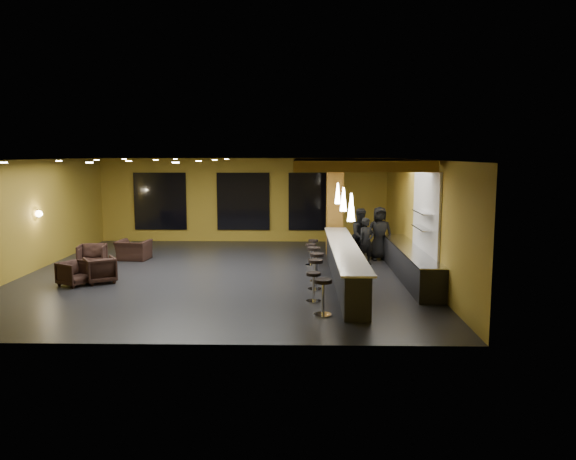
{
  "coord_description": "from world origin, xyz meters",
  "views": [
    {
      "loc": [
        2.36,
        -16.94,
        3.66
      ],
      "look_at": [
        2.0,
        0.5,
        1.3
      ],
      "focal_mm": 35.0,
      "sensor_mm": 36.0,
      "label": 1
    }
  ],
  "objects_px": {
    "pendant_0": "(351,207)",
    "pendant_2": "(338,193)",
    "prep_counter": "(410,264)",
    "armchair_c": "(92,256)",
    "staff_b": "(362,236)",
    "armchair_a": "(74,273)",
    "bar_stool_0": "(323,292)",
    "bar_stool_1": "(313,283)",
    "armchair_b": "(100,270)",
    "bar_stool_2": "(316,271)",
    "staff_c": "(379,233)",
    "bar_stool_4": "(314,257)",
    "column": "(335,207)",
    "bar_stool_3": "(317,264)",
    "pendant_1": "(343,199)",
    "bar_stool_5": "(311,252)",
    "armchair_d": "(134,250)",
    "staff_a": "(366,241)",
    "bar_counter": "(344,265)",
    "bar_stool_6": "(313,247)"
  },
  "relations": [
    {
      "from": "armchair_b",
      "to": "bar_stool_1",
      "type": "relative_size",
      "value": 1.1
    },
    {
      "from": "bar_stool_0",
      "to": "bar_stool_3",
      "type": "xyz_separation_m",
      "value": [
        -0.04,
        3.4,
        -0.01
      ]
    },
    {
      "from": "pendant_1",
      "to": "bar_stool_0",
      "type": "bearing_deg",
      "value": -100.72
    },
    {
      "from": "staff_c",
      "to": "bar_stool_4",
      "type": "distance_m",
      "value": 3.39
    },
    {
      "from": "pendant_0",
      "to": "bar_stool_5",
      "type": "distance_m",
      "value": 4.85
    },
    {
      "from": "column",
      "to": "pendant_0",
      "type": "relative_size",
      "value": 5.0
    },
    {
      "from": "staff_b",
      "to": "armchair_a",
      "type": "height_order",
      "value": "staff_b"
    },
    {
      "from": "prep_counter",
      "to": "armchair_d",
      "type": "distance_m",
      "value": 9.47
    },
    {
      "from": "bar_stool_1",
      "to": "armchair_b",
      "type": "bearing_deg",
      "value": 161.93
    },
    {
      "from": "column",
      "to": "pendant_0",
      "type": "bearing_deg",
      "value": -90.0
    },
    {
      "from": "armchair_a",
      "to": "bar_stool_6",
      "type": "height_order",
      "value": "bar_stool_6"
    },
    {
      "from": "armchair_d",
      "to": "bar_stool_3",
      "type": "relative_size",
      "value": 1.27
    },
    {
      "from": "bar_counter",
      "to": "bar_stool_2",
      "type": "bearing_deg",
      "value": -129.8
    },
    {
      "from": "armchair_c",
      "to": "bar_stool_3",
      "type": "bearing_deg",
      "value": -23.46
    },
    {
      "from": "pendant_0",
      "to": "bar_stool_3",
      "type": "relative_size",
      "value": 0.84
    },
    {
      "from": "staff_b",
      "to": "bar_stool_3",
      "type": "xyz_separation_m",
      "value": [
        -1.61,
        -2.97,
        -0.39
      ]
    },
    {
      "from": "staff_b",
      "to": "pendant_0",
      "type": "bearing_deg",
      "value": -122.05
    },
    {
      "from": "bar_stool_5",
      "to": "armchair_c",
      "type": "bearing_deg",
      "value": -175.21
    },
    {
      "from": "prep_counter",
      "to": "pendant_1",
      "type": "bearing_deg",
      "value": 180.0
    },
    {
      "from": "pendant_1",
      "to": "bar_stool_1",
      "type": "relative_size",
      "value": 0.94
    },
    {
      "from": "armchair_a",
      "to": "armchair_c",
      "type": "height_order",
      "value": "armchair_c"
    },
    {
      "from": "bar_stool_1",
      "to": "bar_stool_5",
      "type": "relative_size",
      "value": 1.04
    },
    {
      "from": "bar_counter",
      "to": "bar_stool_5",
      "type": "xyz_separation_m",
      "value": [
        -0.91,
        2.37,
        -0.04
      ]
    },
    {
      "from": "prep_counter",
      "to": "bar_stool_2",
      "type": "distance_m",
      "value": 3.23
    },
    {
      "from": "staff_a",
      "to": "pendant_0",
      "type": "bearing_deg",
      "value": -124.57
    },
    {
      "from": "bar_counter",
      "to": "pendant_1",
      "type": "xyz_separation_m",
      "value": [
        0.0,
        0.5,
        1.85
      ]
    },
    {
      "from": "staff_b",
      "to": "bar_stool_2",
      "type": "relative_size",
      "value": 2.22
    },
    {
      "from": "pendant_1",
      "to": "staff_a",
      "type": "relative_size",
      "value": 0.45
    },
    {
      "from": "prep_counter",
      "to": "armchair_c",
      "type": "relative_size",
      "value": 7.03
    },
    {
      "from": "armchair_b",
      "to": "bar_stool_2",
      "type": "bearing_deg",
      "value": 141.49
    },
    {
      "from": "bar_stool_1",
      "to": "bar_stool_4",
      "type": "xyz_separation_m",
      "value": [
        0.09,
        3.25,
        0.06
      ]
    },
    {
      "from": "pendant_1",
      "to": "armchair_a",
      "type": "relative_size",
      "value": 0.93
    },
    {
      "from": "pendant_0",
      "to": "pendant_2",
      "type": "relative_size",
      "value": 1.0
    },
    {
      "from": "bar_stool_1",
      "to": "bar_stool_2",
      "type": "distance_m",
      "value": 1.25
    },
    {
      "from": "pendant_0",
      "to": "bar_stool_3",
      "type": "bearing_deg",
      "value": 112.07
    },
    {
      "from": "pendant_0",
      "to": "bar_stool_4",
      "type": "height_order",
      "value": "pendant_0"
    },
    {
      "from": "pendant_1",
      "to": "staff_b",
      "type": "height_order",
      "value": "pendant_1"
    },
    {
      "from": "pendant_0",
      "to": "armchair_a",
      "type": "xyz_separation_m",
      "value": [
        -7.61,
        1.36,
        -2.01
      ]
    },
    {
      "from": "bar_stool_0",
      "to": "bar_stool_5",
      "type": "relative_size",
      "value": 1.18
    },
    {
      "from": "prep_counter",
      "to": "armchair_a",
      "type": "relative_size",
      "value": 7.95
    },
    {
      "from": "prep_counter",
      "to": "bar_stool_2",
      "type": "xyz_separation_m",
      "value": [
        -2.85,
        -1.52,
        0.1
      ]
    },
    {
      "from": "armchair_a",
      "to": "armchair_d",
      "type": "relative_size",
      "value": 0.71
    },
    {
      "from": "pendant_0",
      "to": "armchair_c",
      "type": "xyz_separation_m",
      "value": [
        -8.0,
        3.78,
        -1.96
      ]
    },
    {
      "from": "armchair_a",
      "to": "bar_stool_0",
      "type": "height_order",
      "value": "bar_stool_0"
    },
    {
      "from": "bar_stool_5",
      "to": "staff_a",
      "type": "bearing_deg",
      "value": 5.27
    },
    {
      "from": "armchair_d",
      "to": "bar_stool_3",
      "type": "xyz_separation_m",
      "value": [
        6.29,
        -3.28,
        0.19
      ]
    },
    {
      "from": "column",
      "to": "bar_stool_5",
      "type": "distance_m",
      "value": 2.73
    },
    {
      "from": "prep_counter",
      "to": "bar_stool_3",
      "type": "bearing_deg",
      "value": -168.61
    },
    {
      "from": "bar_stool_6",
      "to": "staff_c",
      "type": "bearing_deg",
      "value": 2.9
    },
    {
      "from": "bar_stool_4",
      "to": "bar_stool_0",
      "type": "bearing_deg",
      "value": -88.73
    }
  ]
}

